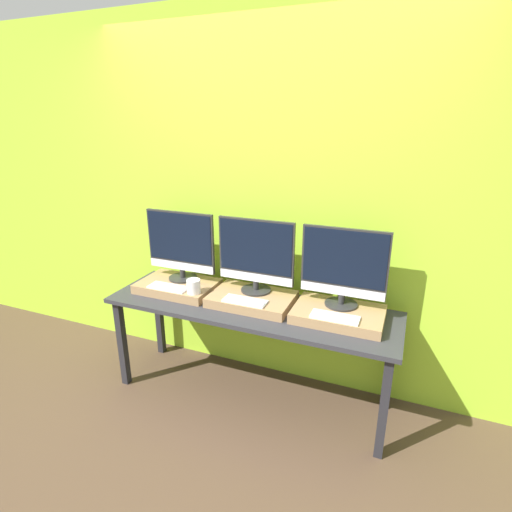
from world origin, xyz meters
TOP-DOWN VIEW (x-y plane):
  - ground_plane at (0.00, 0.00)m, footprint 12.00×12.00m
  - wall_back at (0.00, 0.65)m, footprint 8.00×0.04m
  - workbench at (0.00, 0.29)m, footprint 1.95×0.58m
  - wooden_riser_left at (-0.58, 0.32)m, footprint 0.55×0.37m
  - monitor_left at (-0.58, 0.39)m, footprint 0.53×0.20m
  - keyboard_left at (-0.58, 0.21)m, footprint 0.28×0.11m
  - mug at (-0.38, 0.21)m, footprint 0.09×0.09m
  - wooden_riser_center at (0.00, 0.32)m, footprint 0.55×0.37m
  - monitor_center at (0.00, 0.39)m, footprint 0.53×0.20m
  - keyboard_center at (0.00, 0.21)m, footprint 0.28×0.11m
  - wooden_riser_right at (0.58, 0.32)m, footprint 0.55×0.37m
  - monitor_right at (0.58, 0.39)m, footprint 0.53×0.20m
  - keyboard_right at (0.58, 0.21)m, footprint 0.28×0.11m

SIDE VIEW (x-z plane):
  - ground_plane at x=0.00m, z-range 0.00..0.00m
  - workbench at x=0.00m, z-range 0.28..0.98m
  - wooden_riser_left at x=-0.58m, z-range 0.71..0.77m
  - wooden_riser_center at x=0.00m, z-range 0.71..0.77m
  - wooden_riser_right at x=0.58m, z-range 0.71..0.77m
  - keyboard_left at x=-0.58m, z-range 0.77..0.78m
  - keyboard_center at x=0.00m, z-range 0.77..0.78m
  - keyboard_right at x=0.58m, z-range 0.77..0.78m
  - mug at x=-0.38m, z-range 0.77..0.86m
  - monitor_left at x=-0.58m, z-range 0.78..1.28m
  - monitor_center at x=0.00m, z-range 0.78..1.28m
  - monitor_right at x=0.58m, z-range 0.78..1.28m
  - wall_back at x=0.00m, z-range 0.00..2.60m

